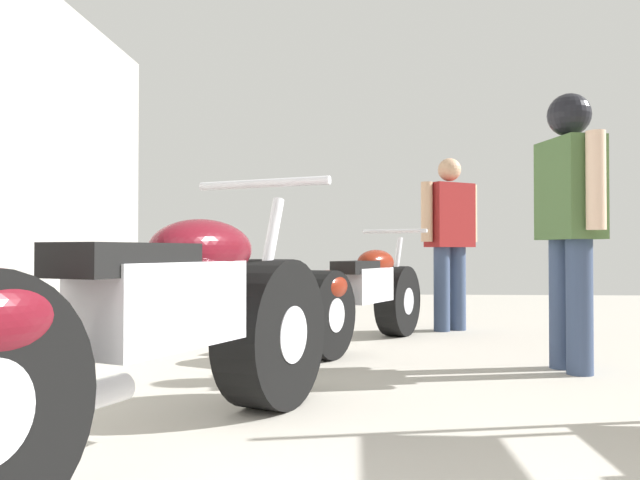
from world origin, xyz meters
TOP-DOWN VIEW (x-y plane):
  - ground_plane at (0.00, 3.06)m, footprint 14.67×14.67m
  - motorcycle_maroon_cruiser at (-0.92, 1.85)m, footprint 1.10×2.19m
  - motorcycle_black_naked at (-0.17, 4.55)m, footprint 1.03×1.86m
  - mechanic_in_blue at (0.63, 5.58)m, footprint 0.59×0.43m
  - mechanic_with_helmet at (1.08, 3.62)m, footprint 0.33×0.67m

SIDE VIEW (x-z plane):
  - ground_plane at x=0.00m, z-range 0.00..0.00m
  - motorcycle_black_naked at x=-0.17m, z-range -0.07..0.84m
  - motorcycle_maroon_cruiser at x=-0.92m, z-range -0.09..0.97m
  - mechanic_in_blue at x=0.63m, z-range 0.10..1.69m
  - mechanic_with_helmet at x=1.08m, z-range 0.17..1.86m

